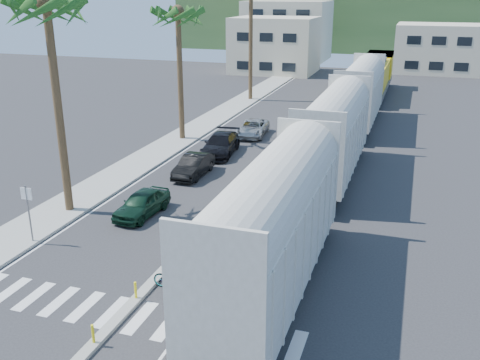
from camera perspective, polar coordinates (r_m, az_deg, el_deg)
name	(u,v)px	position (r m, az deg, el deg)	size (l,w,h in m)	color
ground	(148,288)	(22.93, -9.77, -11.33)	(140.00, 140.00, 0.00)	#28282B
sidewalk	(194,130)	(47.39, -4.89, 5.33)	(3.00, 90.00, 0.15)	gray
rails	(354,135)	(46.90, 12.02, 4.77)	(1.56, 100.00, 0.06)	black
median	(273,154)	(40.10, 3.52, 2.74)	(0.45, 60.00, 0.85)	gray
crosswalk	(124,314)	(21.47, -12.31, -13.83)	(14.00, 2.20, 0.01)	silver
lane_markings	(264,137)	(45.35, 2.54, 4.64)	(9.42, 90.00, 0.01)	silver
freight_train	(346,117)	(40.28, 11.24, 6.63)	(3.00, 60.94, 5.85)	#B6B3A7
palm_trees	(184,2)	(43.69, -6.05, 18.34)	(3.50, 37.20, 13.75)	brown
street_sign	(28,206)	(27.41, -21.68, -2.60)	(0.60, 0.08, 3.00)	slate
buildings	(318,38)	(90.59, 8.28, 14.74)	(38.00, 27.00, 10.00)	beige
hillside	(374,20)	(117.73, 14.15, 16.24)	(80.00, 20.00, 12.00)	#385628
car_lead	(142,203)	(29.68, -10.42, -2.47)	(1.94, 4.18, 1.39)	black
car_second	(194,166)	(35.55, -4.95, 1.54)	(1.51, 4.30, 1.42)	black
car_third	(220,144)	(40.18, -2.10, 3.82)	(2.68, 5.51, 1.54)	black
car_rear	(253,128)	(45.49, 1.36, 5.57)	(2.65, 4.98, 1.33)	#A3A5A8
cyclist	(173,273)	(22.42, -7.12, -9.83)	(0.83, 1.89, 2.22)	#9EA0A5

